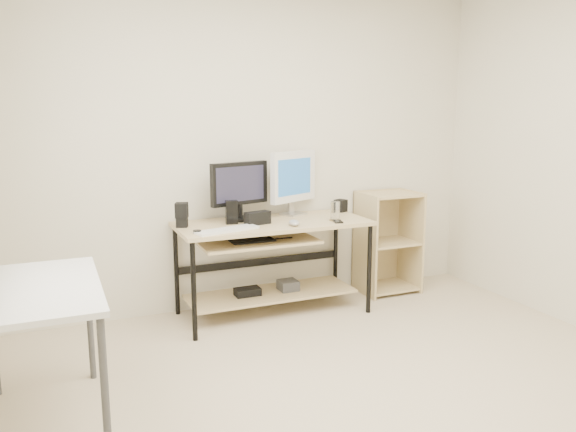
{
  "coord_description": "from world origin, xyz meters",
  "views": [
    {
      "loc": [
        -1.58,
        -2.33,
        1.61
      ],
      "look_at": [
        -0.02,
        1.3,
        0.86
      ],
      "focal_mm": 35.0,
      "sensor_mm": 36.0,
      "label": 1
    }
  ],
  "objects_px": {
    "desk": "(270,248)",
    "side_table": "(37,302)",
    "white_imac": "(293,178)",
    "audio_controller": "(232,212)",
    "black_monitor": "(239,187)",
    "shelf_unit": "(385,241)"
  },
  "relations": [
    {
      "from": "desk",
      "to": "side_table",
      "type": "xyz_separation_m",
      "value": [
        -1.65,
        -1.06,
        0.13
      ]
    },
    {
      "from": "side_table",
      "to": "white_imac",
      "type": "height_order",
      "value": "white_imac"
    },
    {
      "from": "side_table",
      "to": "audio_controller",
      "type": "xyz_separation_m",
      "value": [
        1.36,
        1.1,
        0.17
      ]
    },
    {
      "from": "black_monitor",
      "to": "audio_controller",
      "type": "relative_size",
      "value": 2.74
    },
    {
      "from": "black_monitor",
      "to": "shelf_unit",
      "type": "bearing_deg",
      "value": -15.35
    },
    {
      "from": "shelf_unit",
      "to": "black_monitor",
      "type": "relative_size",
      "value": 1.81
    },
    {
      "from": "side_table",
      "to": "black_monitor",
      "type": "bearing_deg",
      "value": 39.79
    },
    {
      "from": "desk",
      "to": "shelf_unit",
      "type": "relative_size",
      "value": 1.67
    },
    {
      "from": "white_imac",
      "to": "audio_controller",
      "type": "relative_size",
      "value": 2.9
    },
    {
      "from": "shelf_unit",
      "to": "audio_controller",
      "type": "height_order",
      "value": "audio_controller"
    },
    {
      "from": "audio_controller",
      "to": "shelf_unit",
      "type": "bearing_deg",
      "value": 13.13
    },
    {
      "from": "black_monitor",
      "to": "side_table",
      "type": "bearing_deg",
      "value": -155.57
    },
    {
      "from": "side_table",
      "to": "audio_controller",
      "type": "distance_m",
      "value": 1.76
    },
    {
      "from": "side_table",
      "to": "audio_controller",
      "type": "height_order",
      "value": "audio_controller"
    },
    {
      "from": "desk",
      "to": "white_imac",
      "type": "bearing_deg",
      "value": 34.72
    },
    {
      "from": "shelf_unit",
      "to": "black_monitor",
      "type": "xyz_separation_m",
      "value": [
        -1.36,
        -0.0,
        0.56
      ]
    },
    {
      "from": "shelf_unit",
      "to": "black_monitor",
      "type": "distance_m",
      "value": 1.48
    },
    {
      "from": "black_monitor",
      "to": "audio_controller",
      "type": "xyz_separation_m",
      "value": [
        -0.11,
        -0.12,
        -0.17
      ]
    },
    {
      "from": "white_imac",
      "to": "desk",
      "type": "bearing_deg",
      "value": -169.76
    },
    {
      "from": "black_monitor",
      "to": "audio_controller",
      "type": "distance_m",
      "value": 0.23
    },
    {
      "from": "side_table",
      "to": "black_monitor",
      "type": "height_order",
      "value": "black_monitor"
    },
    {
      "from": "shelf_unit",
      "to": "white_imac",
      "type": "distance_m",
      "value": 1.07
    }
  ]
}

